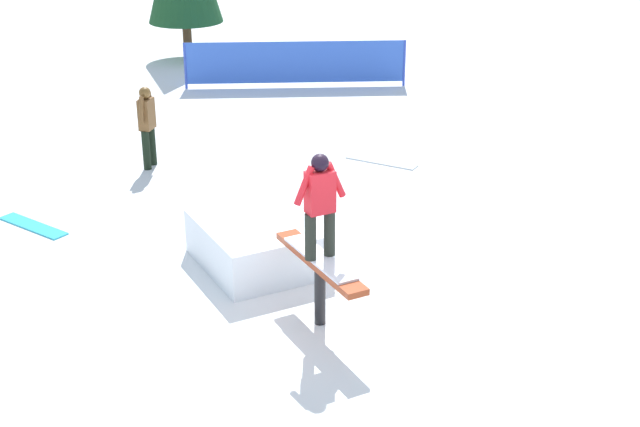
# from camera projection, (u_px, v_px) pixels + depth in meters

# --- Properties ---
(ground_plane) EXTENTS (60.00, 60.00, 0.00)m
(ground_plane) POSITION_uv_depth(u_px,v_px,m) (320.00, 323.00, 11.10)
(ground_plane) COLOR white
(rail_feature) EXTENTS (1.72, 1.28, 0.89)m
(rail_feature) POSITION_uv_depth(u_px,v_px,m) (320.00, 271.00, 10.81)
(rail_feature) COLOR black
(rail_feature) RESTS_ON ground
(snow_kicker_ramp) EXTENTS (2.33, 2.25, 0.65)m
(snow_kicker_ramp) POSITION_uv_depth(u_px,v_px,m) (258.00, 243.00, 12.49)
(snow_kicker_ramp) COLOR white
(snow_kicker_ramp) RESTS_ON ground
(main_rider_on_rail) EXTENTS (1.33, 1.01, 1.34)m
(main_rider_on_rail) POSITION_uv_depth(u_px,v_px,m) (320.00, 209.00, 10.49)
(main_rider_on_rail) COLOR white
(main_rider_on_rail) RESTS_ON rail_feature
(bystander_brown) EXTENTS (0.29, 0.61, 1.50)m
(bystander_brown) POSITION_uv_depth(u_px,v_px,m) (147.00, 123.00, 15.95)
(bystander_brown) COLOR black
(bystander_brown) RESTS_ON ground
(loose_snowboard_white) EXTENTS (1.37, 0.29, 0.02)m
(loose_snowboard_white) POSITION_uv_depth(u_px,v_px,m) (382.00, 162.00, 16.50)
(loose_snowboard_white) COLOR silver
(loose_snowboard_white) RESTS_ON ground
(loose_snowboard_cyan) EXTENTS (1.39, 0.46, 0.02)m
(loose_snowboard_cyan) POSITION_uv_depth(u_px,v_px,m) (33.00, 226.00, 13.81)
(loose_snowboard_cyan) COLOR #31BBD2
(loose_snowboard_cyan) RESTS_ON ground
(safety_fence) EXTENTS (4.50, 2.79, 1.10)m
(safety_fence) POSITION_uv_depth(u_px,v_px,m) (295.00, 62.00, 21.14)
(safety_fence) COLOR blue
(safety_fence) RESTS_ON ground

